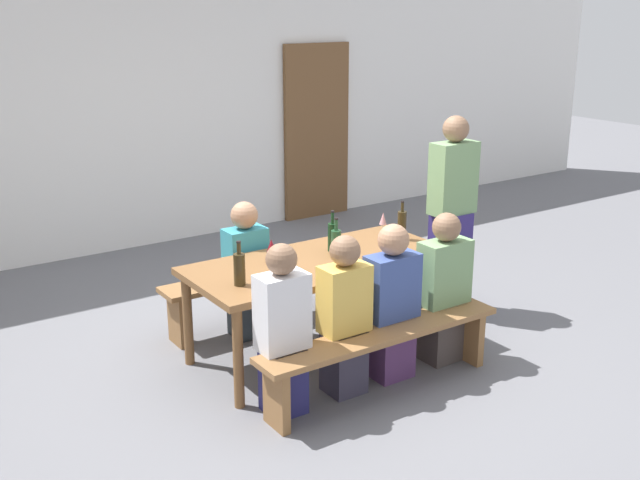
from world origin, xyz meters
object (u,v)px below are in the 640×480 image
object	(u,v)px
wine_glass_0	(383,219)
seated_guest_near_3	(443,291)
wooden_door	(317,132)
bench_near	(382,344)
tasting_table	(320,269)
seated_guest_near_1	(344,318)
wine_bottle_0	(402,225)
wine_bottle_1	(332,236)
wine_bottle_3	(336,242)
wine_glass_1	(271,246)
bench_far	(270,281)
standing_host	(451,218)
seated_guest_near_0	(283,333)
seated_guest_far_0	(246,272)
wine_bottle_2	(239,269)
seated_guest_near_2	(391,305)

from	to	relation	value
wine_glass_0	seated_guest_near_3	xyz separation A→B (m)	(-0.07, -0.81, -0.34)
wooden_door	bench_near	distance (m)	4.63
tasting_table	seated_guest_near_3	size ratio (longest dim) A/B	1.74
bench_near	seated_guest_near_1	world-z (taller)	seated_guest_near_1
wine_bottle_0	wine_bottle_1	world-z (taller)	same
wooden_door	wine_bottle_3	world-z (taller)	wooden_door
wooden_door	wine_glass_1	xyz separation A→B (m)	(-2.50, -3.12, -0.18)
seated_guest_near_1	wine_bottle_3	bearing A→B (deg)	-30.51
tasting_table	bench_far	xyz separation A→B (m)	(0.00, 0.75, -0.32)
tasting_table	standing_host	world-z (taller)	standing_host
seated_guest_near_0	wine_glass_1	bearing A→B (deg)	-26.19
wine_bottle_1	wooden_door	bearing A→B (deg)	57.92
seated_guest_near_0	wine_glass_0	bearing A→B (deg)	-60.84
seated_guest_far_0	standing_host	distance (m)	1.79
wine_bottle_1	seated_guest_far_0	xyz separation A→B (m)	(-0.49, 0.48, -0.33)
wine_bottle_1	wine_glass_1	size ratio (longest dim) A/B	1.83
wooden_door	wine_bottle_1	bearing A→B (deg)	-122.08
wine_glass_1	seated_guest_far_0	bearing A→B (deg)	86.84
wine_bottle_2	seated_guest_near_1	size ratio (longest dim) A/B	0.28
wine_bottle_1	wine_bottle_2	xyz separation A→B (m)	(-0.94, -0.26, 0.00)
wine_bottle_3	standing_host	xyz separation A→B (m)	(1.26, 0.10, -0.03)
seated_guest_near_3	seated_guest_far_0	distance (m)	1.55
bench_near	bench_far	bearing A→B (deg)	90.00
wooden_door	wine_glass_1	bearing A→B (deg)	-128.63
wine_bottle_3	wine_glass_1	xyz separation A→B (m)	(-0.46, 0.16, 0.01)
seated_guest_near_2	seated_guest_far_0	bearing A→B (deg)	22.69
wine_glass_1	seated_guest_near_2	bearing A→B (deg)	-55.03
bench_far	wine_bottle_2	xyz separation A→B (m)	(-0.74, -0.89, 0.51)
wine_bottle_2	seated_guest_near_2	xyz separation A→B (m)	(0.94, -0.45, -0.32)
wine_bottle_2	seated_guest_near_1	bearing A→B (deg)	-40.27
wine_bottle_3	wine_glass_0	bearing A→B (deg)	19.83
wine_glass_0	seated_guest_near_1	size ratio (longest dim) A/B	0.17
standing_host	wine_bottle_1	bearing A→B (deg)	-1.27
bench_near	wine_bottle_2	distance (m)	1.09
wooden_door	seated_guest_near_3	world-z (taller)	wooden_door
wine_bottle_0	seated_guest_near_3	size ratio (longest dim) A/B	0.28
seated_guest_near_0	wine_bottle_3	bearing A→B (deg)	-54.75
wine_bottle_2	wine_glass_0	size ratio (longest dim) A/B	1.60
wine_bottle_3	seated_guest_near_3	size ratio (longest dim) A/B	0.26
wooden_door	wine_glass_0	xyz separation A→B (m)	(-1.41, -3.06, -0.16)
wine_bottle_0	wine_bottle_2	world-z (taller)	wine_bottle_0
wine_bottle_2	seated_guest_near_0	world-z (taller)	seated_guest_near_0
wine_glass_1	seated_guest_far_0	world-z (taller)	seated_guest_far_0
seated_guest_near_1	standing_host	distance (m)	1.76
wine_glass_0	seated_guest_near_0	world-z (taller)	seated_guest_near_0
seated_guest_near_0	seated_guest_far_0	distance (m)	1.25
seated_guest_near_3	standing_host	bearing A→B (deg)	-45.87
seated_guest_near_2	standing_host	xyz separation A→B (m)	(1.19, 0.68, 0.28)
wooden_door	wine_bottle_3	distance (m)	3.87
wooden_door	bench_near	size ratio (longest dim) A/B	1.12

